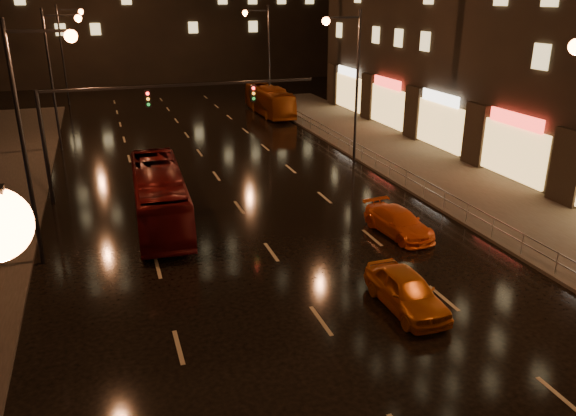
{
  "coord_description": "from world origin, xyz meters",
  "views": [
    {
      "loc": [
        -6.55,
        -11.84,
        10.7
      ],
      "look_at": [
        0.38,
        8.78,
        2.5
      ],
      "focal_mm": 35.0,
      "sensor_mm": 36.0,
      "label": 1
    }
  ],
  "objects": [
    {
      "name": "taxi_far",
      "position": [
        6.37,
        10.0,
        0.62
      ],
      "size": [
        2.2,
        4.41,
        1.23
      ],
      "primitive_type": "imported",
      "rotation": [
        0.0,
        0.0,
        0.12
      ],
      "color": "orange",
      "rests_on": "ground"
    },
    {
      "name": "railing_right",
      "position": [
        10.2,
        18.0,
        0.9
      ],
      "size": [
        0.05,
        56.0,
        1.0
      ],
      "color": "#99999E",
      "rests_on": "sidewalk_right"
    },
    {
      "name": "bus_curb",
      "position": [
        9.0,
        40.12,
        1.34
      ],
      "size": [
        2.33,
        9.62,
        2.68
      ],
      "primitive_type": "imported",
      "rotation": [
        0.0,
        0.0,
        0.01
      ],
      "color": "#8C3D0E",
      "rests_on": "ground"
    },
    {
      "name": "taxi_near",
      "position": [
        3.25,
        3.83,
        0.71
      ],
      "size": [
        1.7,
        4.18,
        1.42
      ],
      "primitive_type": "imported",
      "rotation": [
        0.0,
        0.0,
        0.01
      ],
      "color": "#C96312",
      "rests_on": "ground"
    },
    {
      "name": "ground",
      "position": [
        0.0,
        20.0,
        0.0
      ],
      "size": [
        140.0,
        140.0,
        0.0
      ],
      "primitive_type": "plane",
      "color": "black",
      "rests_on": "ground"
    },
    {
      "name": "bus_red",
      "position": [
        -4.23,
        15.29,
        1.4
      ],
      "size": [
        2.78,
        10.17,
        2.81
      ],
      "primitive_type": "imported",
      "rotation": [
        0.0,
        0.0,
        -0.04
      ],
      "color": "#550C0D",
      "rests_on": "ground"
    },
    {
      "name": "sidewalk_right",
      "position": [
        13.5,
        15.0,
        0.07
      ],
      "size": [
        7.0,
        70.0,
        0.15
      ],
      "primitive_type": "cube",
      "color": "#38332D",
      "rests_on": "ground"
    },
    {
      "name": "traffic_signal",
      "position": [
        -5.06,
        20.0,
        4.74
      ],
      "size": [
        15.31,
        0.32,
        6.2
      ],
      "color": "black",
      "rests_on": "ground"
    }
  ]
}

